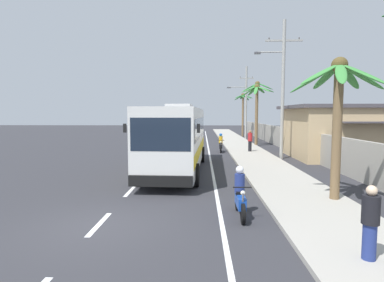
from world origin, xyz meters
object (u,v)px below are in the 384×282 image
motorcycle_beside_bus (221,144)px  roadside_building (380,131)px  pedestrian_midwalk (250,140)px  motorcycle_trailing (240,196)px  palm_farthest (257,97)px  palm_fourth (338,99)px  palm_third (243,105)px  utility_pole_far (245,101)px  coach_bus_foreground (177,136)px  palm_second (257,101)px  pedestrian_near_kerb (370,221)px  utility_pole_mid (282,86)px

motorcycle_beside_bus → roadside_building: size_ratio=0.15×
pedestrian_midwalk → motorcycle_trailing: bearing=-64.1°
motorcycle_beside_bus → palm_farthest: bearing=64.6°
palm_fourth → motorcycle_trailing: bearing=-155.9°
palm_fourth → motorcycle_beside_bus: bearing=102.1°
motorcycle_trailing → palm_farthest: size_ratio=0.28×
motorcycle_beside_bus → palm_third: size_ratio=0.32×
motorcycle_beside_bus → roadside_building: 11.95m
pedestrian_midwalk → roadside_building: roadside_building is taller
motorcycle_trailing → utility_pole_far: (4.10, 29.33, 4.11)m
motorcycle_beside_bus → coach_bus_foreground: bearing=-108.4°
pedestrian_midwalk → palm_second: 6.78m
pedestrian_near_kerb → utility_pole_mid: (2.08, 16.09, 4.24)m
pedestrian_near_kerb → utility_pole_mid: utility_pole_mid is taller
motorcycle_beside_bus → motorcycle_trailing: bearing=-91.3°
pedestrian_near_kerb → roadside_building: 19.38m
pedestrian_midwalk → palm_farthest: 11.60m
motorcycle_trailing → palm_third: bearing=82.6°
coach_bus_foreground → roadside_building: roadside_building is taller
motorcycle_trailing → pedestrian_midwalk: 16.43m
palm_farthest → palm_fourth: bearing=-93.4°
coach_bus_foreground → utility_pole_mid: (7.03, 5.02, 3.24)m
palm_second → palm_third: bearing=88.3°
motorcycle_trailing → utility_pole_mid: utility_pole_mid is taller
pedestrian_near_kerb → utility_pole_mid: size_ratio=0.16×
motorcycle_trailing → pedestrian_midwalk: (2.74, 16.19, 0.39)m
motorcycle_trailing → palm_fourth: size_ratio=0.38×
palm_third → palm_farthest: 8.44m
utility_pole_mid → palm_fourth: utility_pole_mid is taller
pedestrian_midwalk → palm_farthest: size_ratio=0.25×
pedestrian_near_kerb → roadside_building: (9.49, 16.87, 0.97)m
motorcycle_beside_bus → palm_farthest: size_ratio=0.28×
pedestrian_near_kerb → pedestrian_midwalk: bearing=-91.5°
palm_second → palm_third: palm_second is taller
roadside_building → coach_bus_foreground: bearing=-158.1°
coach_bus_foreground → utility_pole_mid: utility_pole_mid is taller
motorcycle_trailing → utility_pole_mid: 14.36m
motorcycle_trailing → pedestrian_near_kerb: 3.99m
utility_pole_far → palm_farthest: 2.79m
motorcycle_trailing → pedestrian_midwalk: pedestrian_midwalk is taller
pedestrian_near_kerb → palm_third: (2.24, 38.38, 3.56)m
palm_second → roadside_building: palm_second is taller
utility_pole_far → roadside_building: 17.70m
pedestrian_near_kerb → palm_fourth: palm_fourth is taller
palm_second → pedestrian_midwalk: bearing=-104.4°
coach_bus_foreground → palm_farthest: size_ratio=1.60×
motorcycle_trailing → roadside_building: size_ratio=0.15×
palm_fourth → palm_second: bearing=88.4°
coach_bus_foreground → pedestrian_midwalk: (5.35, 8.34, -0.93)m
utility_pole_mid → pedestrian_near_kerb: bearing=-97.4°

